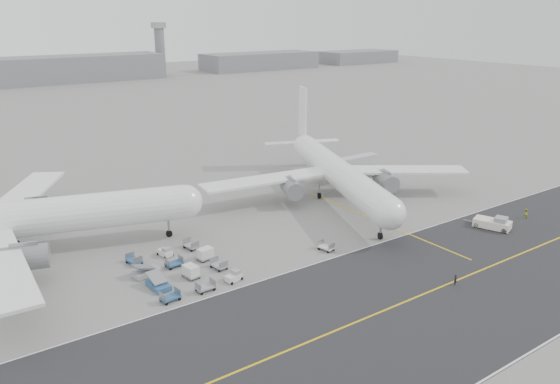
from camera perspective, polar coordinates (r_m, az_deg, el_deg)
ground at (r=79.89m, az=-2.73°, el=-8.63°), size 700.00×700.00×0.00m
taxiway at (r=70.23m, az=8.96°, el=-12.88°), size 220.00×59.00×0.03m
horizon_buildings at (r=329.60m, az=-23.31°, el=10.40°), size 520.00×28.00×28.00m
control_tower at (r=354.05m, az=-12.44°, el=14.50°), size 7.00×7.00×31.25m
airliner_a at (r=93.15m, az=-26.28°, el=-2.64°), size 57.92×56.72×20.53m
airliner_b at (r=111.11m, az=5.86°, el=2.19°), size 53.03×54.04×19.54m
pushback_tug at (r=102.94m, az=21.39°, el=-3.06°), size 4.89×8.07×2.30m
jet_bridge at (r=123.87m, az=7.63°, el=2.96°), size 14.76×2.94×5.59m
gse_cluster at (r=81.74m, az=-10.11°, el=-8.26°), size 20.01×23.30×1.96m
stray_dolly at (r=87.90m, az=4.83°, el=-6.08°), size 2.01×2.75×1.53m
ground_crew_a at (r=80.43m, az=17.86°, el=-8.75°), size 0.57×0.38×1.55m
ground_crew_b at (r=110.37m, az=24.26°, el=-2.06°), size 0.90×0.72×1.79m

